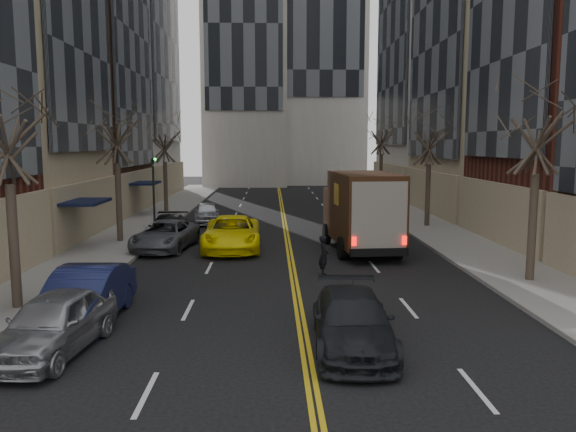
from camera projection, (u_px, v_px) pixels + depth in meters
name	position (u px, v px, depth m)	size (l,w,h in m)	color
sidewalk_left	(146.00, 223.00, 36.35)	(4.00, 66.00, 0.15)	slate
sidewalk_right	(421.00, 222.00, 36.88)	(4.00, 66.00, 0.15)	slate
streetwall_right	(510.00, 5.00, 40.32)	(12.26, 49.00, 34.00)	#4C301E
tree_lf_near	(5.00, 109.00, 16.73)	(3.20, 3.20, 8.41)	#382D23
tree_lf_mid	(115.00, 116.00, 28.58)	(3.20, 3.20, 8.91)	#382D23
tree_lf_far	(164.00, 132.00, 41.54)	(3.20, 3.20, 8.12)	#382D23
tree_rt_near	(539.00, 109.00, 20.19)	(3.20, 3.20, 8.71)	#382D23
tree_rt_mid	(430.00, 128.00, 34.11)	(3.20, 3.20, 8.32)	#382D23
tree_rt_far	(382.00, 126.00, 48.90)	(3.20, 3.20, 9.11)	#382D23
traffic_signal	(154.00, 187.00, 31.09)	(0.29, 0.26, 4.70)	black
ups_truck	(361.00, 212.00, 27.06)	(3.26, 7.17, 3.84)	black
observer_sedan	(353.00, 321.00, 14.31)	(2.20, 4.93, 1.40)	black
taxi	(232.00, 233.00, 27.60)	(2.73, 5.91, 1.64)	#FFEB0A
pedestrian	(324.00, 255.00, 22.21)	(0.58, 0.38, 1.60)	black
parked_lf_a	(54.00, 323.00, 13.96)	(1.81, 4.50, 1.53)	#9B9EA2
parked_lf_b	(85.00, 296.00, 16.29)	(1.71, 4.90, 1.62)	#13173C
parked_lf_c	(165.00, 235.00, 27.62)	(2.36, 5.12, 1.42)	#55575E
parked_lf_d	(169.00, 229.00, 29.63)	(1.99, 4.90, 1.42)	black
parked_lf_e	(207.00, 213.00, 36.62)	(1.66, 4.12, 1.40)	#B7B9C0
parked_rt_a	(377.00, 220.00, 33.51)	(1.42, 4.07, 1.34)	#54575C
parked_rt_b	(365.00, 201.00, 43.00)	(2.66, 5.78, 1.61)	#929599
parked_rt_c	(348.00, 202.00, 43.84)	(1.94, 4.77, 1.39)	black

